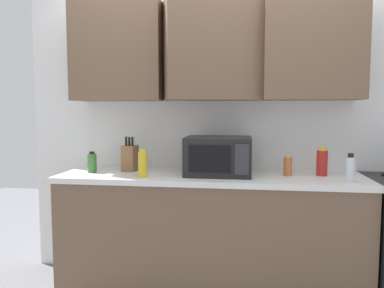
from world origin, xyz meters
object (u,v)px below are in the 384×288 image
object	(u,v)px
bottle_yellow_mustard	(143,164)
bottle_green_oil	(92,163)
bottle_clear_tall	(350,169)
bottle_spice_jar	(288,166)
knife_block	(130,158)
microwave	(218,156)
bottle_red_sauce	(322,162)

from	to	relation	value
bottle_yellow_mustard	bottle_green_oil	size ratio (longest dim) A/B	1.24
bottle_yellow_mustard	bottle_clear_tall	bearing A→B (deg)	0.69
bottle_spice_jar	bottle_yellow_mustard	bearing A→B (deg)	-168.12
knife_block	bottle_yellow_mustard	size ratio (longest dim) A/B	1.35
knife_block	bottle_clear_tall	size ratio (longest dim) A/B	1.40
knife_block	bottle_spice_jar	world-z (taller)	knife_block
microwave	bottle_clear_tall	bearing A→B (deg)	-10.45
bottle_clear_tall	bottle_spice_jar	bearing A→B (deg)	152.36
microwave	bottle_clear_tall	distance (m)	0.90
knife_block	bottle_yellow_mustard	xyz separation A→B (m)	(0.17, -0.25, -0.01)
bottle_red_sauce	bottle_green_oil	xyz separation A→B (m)	(-1.71, -0.10, -0.02)
bottle_red_sauce	bottle_yellow_mustard	bearing A→B (deg)	-168.88
bottle_green_oil	bottle_spice_jar	xyz separation A→B (m)	(1.47, 0.07, -0.01)
bottle_red_sauce	bottle_clear_tall	world-z (taller)	bottle_red_sauce
bottle_yellow_mustard	bottle_spice_jar	size ratio (longest dim) A/B	1.34
microwave	knife_block	xyz separation A→B (m)	(-0.70, 0.07, -0.04)
bottle_green_oil	bottle_red_sauce	bearing A→B (deg)	3.32
bottle_spice_jar	knife_block	bearing A→B (deg)	178.16
bottle_yellow_mustard	microwave	bearing A→B (deg)	18.96
bottle_red_sauce	microwave	bearing A→B (deg)	-174.64
bottle_yellow_mustard	bottle_clear_tall	distance (m)	1.41
knife_block	bottle_red_sauce	bearing A→B (deg)	-0.17
bottle_red_sauce	bottle_spice_jar	bearing A→B (deg)	-172.07
bottle_red_sauce	bottle_yellow_mustard	xyz separation A→B (m)	(-1.27, -0.25, -0.00)
microwave	bottle_red_sauce	world-z (taller)	microwave
bottle_green_oil	bottle_yellow_mustard	bearing A→B (deg)	-18.86
bottle_clear_tall	bottle_green_oil	bearing A→B (deg)	175.85
bottle_green_oil	microwave	bearing A→B (deg)	1.72
knife_block	bottle_red_sauce	xyz separation A→B (m)	(1.45, -0.00, -0.01)
bottle_green_oil	bottle_clear_tall	xyz separation A→B (m)	(1.85, -0.13, 0.01)
bottle_spice_jar	bottle_clear_tall	distance (m)	0.43
microwave	knife_block	distance (m)	0.70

